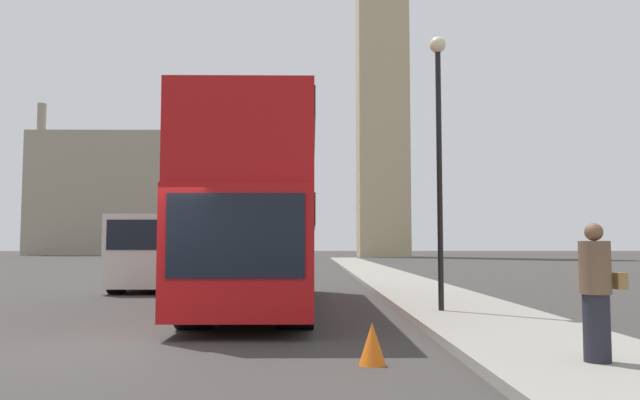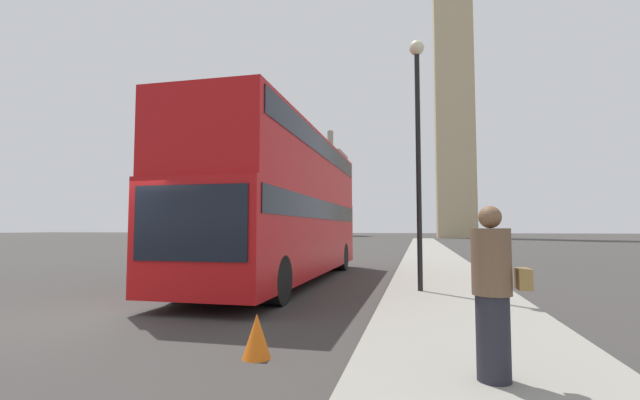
{
  "view_description": "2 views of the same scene",
  "coord_description": "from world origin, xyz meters",
  "px_view_note": "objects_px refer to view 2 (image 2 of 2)",
  "views": [
    {
      "loc": [
        3.0,
        -9.63,
        1.57
      ],
      "look_at": [
        3.17,
        4.04,
        2.55
      ],
      "focal_mm": 35.0,
      "sensor_mm": 36.0,
      "label": 1
    },
    {
      "loc": [
        5.77,
        -6.5,
        1.61
      ],
      "look_at": [
        0.74,
        15.35,
        3.11
      ],
      "focal_mm": 24.0,
      "sensor_mm": 36.0,
      "label": 2
    }
  ],
  "objects_px": {
    "clock_tower": "(453,53)",
    "white_van": "(237,234)",
    "street_lamp": "(418,126)",
    "pedestrian": "(493,292)",
    "red_double_decker_bus": "(284,201)"
  },
  "relations": [
    {
      "from": "white_van",
      "to": "street_lamp",
      "type": "height_order",
      "value": "street_lamp"
    },
    {
      "from": "street_lamp",
      "to": "white_van",
      "type": "bearing_deg",
      "value": 135.31
    },
    {
      "from": "clock_tower",
      "to": "white_van",
      "type": "height_order",
      "value": "clock_tower"
    },
    {
      "from": "pedestrian",
      "to": "street_lamp",
      "type": "relative_size",
      "value": 0.28
    },
    {
      "from": "red_double_decker_bus",
      "to": "white_van",
      "type": "height_order",
      "value": "red_double_decker_bus"
    },
    {
      "from": "street_lamp",
      "to": "pedestrian",
      "type": "bearing_deg",
      "value": -83.57
    },
    {
      "from": "pedestrian",
      "to": "street_lamp",
      "type": "bearing_deg",
      "value": 96.43
    },
    {
      "from": "red_double_decker_bus",
      "to": "pedestrian",
      "type": "relative_size",
      "value": 6.62
    },
    {
      "from": "white_van",
      "to": "street_lamp",
      "type": "relative_size",
      "value": 0.84
    },
    {
      "from": "pedestrian",
      "to": "white_van",
      "type": "bearing_deg",
      "value": 122.37
    },
    {
      "from": "red_double_decker_bus",
      "to": "white_van",
      "type": "xyz_separation_m",
      "value": [
        -4.28,
        6.13,
        -1.09
      ]
    },
    {
      "from": "clock_tower",
      "to": "white_van",
      "type": "bearing_deg",
      "value": -103.98
    },
    {
      "from": "pedestrian",
      "to": "red_double_decker_bus",
      "type": "bearing_deg",
      "value": 120.28
    },
    {
      "from": "clock_tower",
      "to": "street_lamp",
      "type": "distance_m",
      "value": 73.62
    },
    {
      "from": "red_double_decker_bus",
      "to": "pedestrian",
      "type": "xyz_separation_m",
      "value": [
        4.7,
        -8.06,
        -1.45
      ]
    }
  ]
}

